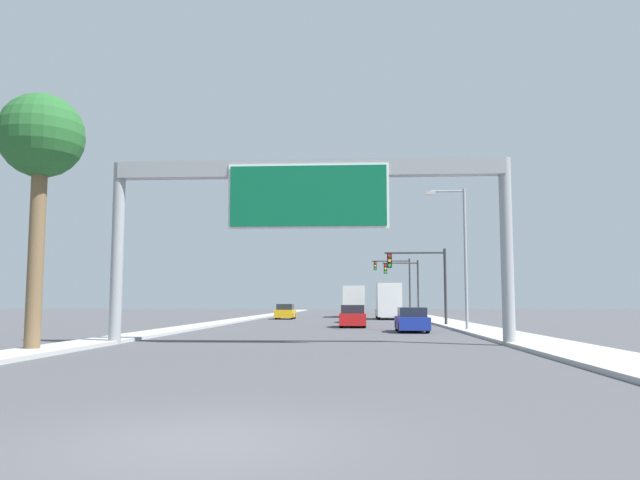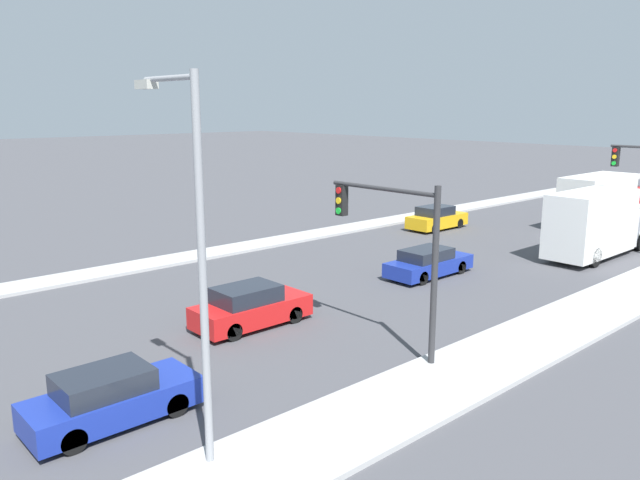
% 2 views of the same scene
% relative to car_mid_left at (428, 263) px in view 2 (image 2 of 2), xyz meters
% --- Properties ---
extents(median_strip_left, '(2.00, 120.00, 0.15)m').
position_rel_car_mid_left_xyz_m(median_strip_left, '(-10.75, 13.64, -0.57)').
color(median_strip_left, '#A9A9A9').
rests_on(median_strip_left, ground).
extents(car_mid_left, '(1.77, 4.68, 1.36)m').
position_rel_car_mid_left_xyz_m(car_mid_left, '(0.00, 0.00, 0.00)').
color(car_mid_left, navy).
rests_on(car_mid_left, ground).
extents(car_mid_right, '(1.81, 4.39, 1.54)m').
position_rel_car_mid_left_xyz_m(car_mid_right, '(-7.00, 9.70, 0.07)').
color(car_mid_right, gold).
rests_on(car_mid_right, ground).
extents(car_near_right, '(1.81, 4.40, 1.55)m').
position_rel_car_mid_left_xyz_m(car_near_right, '(0.00, -10.35, 0.08)').
color(car_near_right, red).
rests_on(car_near_right, ground).
extents(car_near_left, '(1.76, 4.32, 1.44)m').
position_rel_car_mid_left_xyz_m(car_near_left, '(3.50, -17.20, 0.03)').
color(car_near_left, navy).
rests_on(car_near_left, ground).
extents(truck_box_primary, '(2.42, 8.95, 3.54)m').
position_rel_car_mid_left_xyz_m(truck_box_primary, '(-0.00, 18.30, 1.14)').
color(truck_box_primary, red).
rests_on(truck_box_primary, ground).
extents(truck_box_secondary, '(2.33, 8.33, 3.59)m').
position_rel_car_mid_left_xyz_m(truck_box_secondary, '(3.50, 9.86, 1.16)').
color(truck_box_secondary, white).
rests_on(truck_box_secondary, ground).
extents(traffic_light_near_intersection, '(4.49, 0.32, 5.66)m').
position_rel_car_mid_left_xyz_m(traffic_light_near_intersection, '(5.26, -8.36, 3.20)').
color(traffic_light_near_intersection, '#2D2D30').
rests_on(traffic_light_near_intersection, ground).
extents(street_lamp_right, '(2.43, 0.28, 8.64)m').
position_rel_car_mid_left_xyz_m(street_lamp_right, '(6.56, -16.40, 4.43)').
color(street_lamp_right, gray).
rests_on(street_lamp_right, ground).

